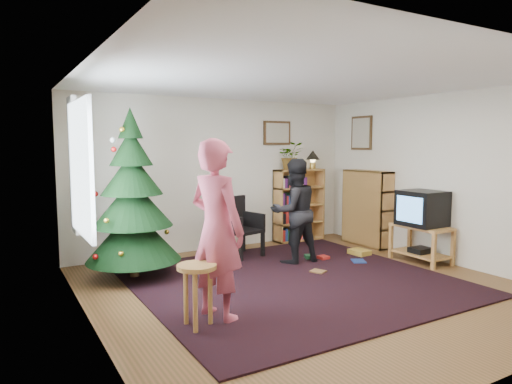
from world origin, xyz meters
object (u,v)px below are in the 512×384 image
tv_stand (421,240)px  armchair (239,224)px  picture_right (362,133)px  christmas_tree (133,208)px  person_by_chair (294,211)px  stool (197,279)px  bookshelf_right (367,207)px  bookshelf_back (299,204)px  potted_plant (290,156)px  crt_tv (422,208)px  table_lamp (313,156)px  picture_back (277,133)px  person_standing (217,230)px

tv_stand → armchair: 2.76m
picture_right → christmas_tree: 4.32m
picture_right → armchair: 2.84m
person_by_chair → christmas_tree: bearing=-7.4°
stool → person_by_chair: 2.70m
stool → person_by_chair: bearing=35.2°
armchair → christmas_tree: bearing=177.8°
bookshelf_right → bookshelf_back: bearing=41.0°
bookshelf_right → person_by_chair: (-1.79, -0.36, 0.11)m
christmas_tree → potted_plant: (3.06, 0.85, 0.62)m
bookshelf_back → potted_plant: 0.90m
crt_tv → table_lamp: 2.33m
stool → bookshelf_right: bearing=25.6°
christmas_tree → crt_tv: 4.15m
bookshelf_back → stool: 4.26m
stool → table_lamp: 4.61m
tv_stand → bookshelf_back: bearing=107.1°
picture_right → christmas_tree: size_ratio=0.27×
picture_right → picture_back: bearing=151.3°
bookshelf_right → potted_plant: 1.61m
crt_tv → armchair: size_ratio=0.63×
christmas_tree → potted_plant: bearing=15.6°
picture_right → tv_stand: size_ratio=0.70×
picture_back → person_standing: size_ratio=0.30×
person_standing → crt_tv: bearing=-103.1°
christmas_tree → table_lamp: bearing=13.5°
picture_right → person_by_chair: (-1.93, -0.69, -1.18)m
picture_back → table_lamp: bearing=-11.0°
christmas_tree → potted_plant: size_ratio=4.57×
christmas_tree → bookshelf_back: bearing=14.7°
picture_back → bookshelf_back: 1.35m
crt_tv → person_by_chair: size_ratio=0.39×
bookshelf_back → crt_tv: (0.67, -2.18, 0.14)m
picture_back → table_lamp: (0.70, -0.13, -0.42)m
crt_tv → table_lamp: table_lamp is taller
table_lamp → armchair: bearing=-164.3°
christmas_tree → person_by_chair: 2.30m
bookshelf_right → person_standing: size_ratio=0.72×
tv_stand → stool: bearing=-170.6°
armchair → table_lamp: 2.14m
picture_back → stool: 4.33m
stool → person_by_chair: person_by_chair is taller
picture_back → person_standing: 3.91m
bookshelf_right → crt_tv: 1.28m
bookshelf_back → crt_tv: 2.29m
bookshelf_back → person_by_chair: person_by_chair is taller
bookshelf_back → tv_stand: size_ratio=1.53×
picture_right → armchair: (-2.44, 0.08, -1.45)m
stool → potted_plant: potted_plant is taller
picture_right → crt_tv: (-0.26, -1.59, -1.14)m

